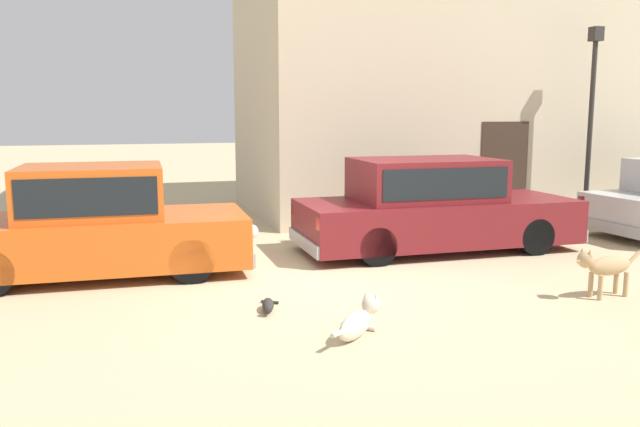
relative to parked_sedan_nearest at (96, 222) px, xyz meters
The scene contains 8 objects.
ground_plane 3.32m from the parked_sedan_nearest, 21.62° to the right, with size 80.00×80.00×0.00m, color tan.
parked_sedan_nearest is the anchor object (origin of this frame).
parked_sedan_second 5.31m from the parked_sedan_nearest, ahead, with size 4.75×1.81×1.54m.
apartment_block 11.95m from the parked_sedan_nearest, 25.84° to the left, with size 13.75×5.10×9.76m.
stray_dog_spotted 4.44m from the parked_sedan_nearest, 52.22° to the right, with size 0.82×0.82×0.39m.
stray_dog_tan 6.82m from the parked_sedan_nearest, 26.43° to the right, with size 1.08×0.28×0.65m.
stray_cat 3.17m from the parked_sedan_nearest, 50.62° to the right, with size 0.29×0.62×0.15m.
street_lamp 9.86m from the parked_sedan_nearest, ahead, with size 0.22×0.22×3.98m.
Camera 1 is at (-2.57, -8.39, 2.31)m, focal length 36.55 mm.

